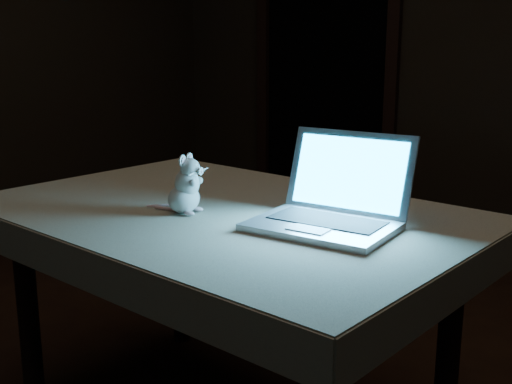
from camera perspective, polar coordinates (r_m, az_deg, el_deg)
The scene contains 6 objects.
back_wall at distance 4.06m, azimuth 20.58°, elevation 13.89°, with size 4.50×0.04×2.60m, color black.
doorway at distance 4.46m, azimuth 6.21°, elevation 11.48°, with size 1.06×0.36×2.13m, color black, non-canonical shape.
table at distance 2.00m, azimuth -2.75°, elevation -11.63°, with size 1.33×0.85×0.71m, color black, non-canonical shape.
tablecloth at distance 1.81m, azimuth -1.51°, elevation -3.75°, with size 1.44×0.96×0.10m, color #C0B79F, non-canonical shape.
laptop at distance 1.64m, azimuth 5.92°, elevation 0.72°, with size 0.36×0.32×0.25m, color #ADADB2, non-canonical shape.
plush_mouse at distance 1.82m, azimuth -6.47°, elevation 0.73°, with size 0.12×0.12×0.17m, color silver, non-canonical shape.
Camera 1 is at (0.97, -1.44, 1.20)m, focal length 45.00 mm.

